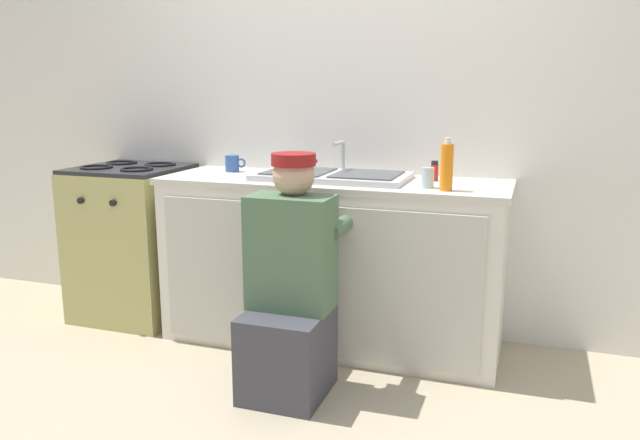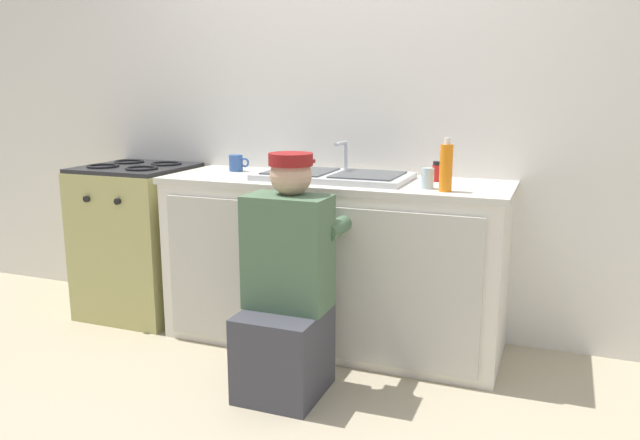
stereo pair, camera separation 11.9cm
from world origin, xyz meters
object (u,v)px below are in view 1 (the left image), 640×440
at_px(sink_double_basin, 332,175).
at_px(water_glass, 428,178).
at_px(spice_bottle_red, 434,171).
at_px(plumber_person, 290,296).
at_px(soap_bottle_orange, 447,167).
at_px(coffee_mug, 233,163).
at_px(stove_range, 134,241).

relative_size(sink_double_basin, water_glass, 8.00).
xyz_separation_m(water_glass, spice_bottle_red, (-0.01, 0.25, 0.00)).
bearing_deg(plumber_person, soap_bottle_orange, 35.02).
distance_m(coffee_mug, water_glass, 1.19).
relative_size(water_glass, spice_bottle_red, 0.95).
bearing_deg(soap_bottle_orange, sink_double_basin, 163.43).
xyz_separation_m(stove_range, plumber_person, (1.28, -0.62, -0.01)).
distance_m(coffee_mug, soap_bottle_orange, 1.29).
height_order(stove_range, spice_bottle_red, spice_bottle_red).
bearing_deg(stove_range, water_glass, -4.18).
relative_size(sink_double_basin, spice_bottle_red, 7.62).
bearing_deg(sink_double_basin, spice_bottle_red, 12.03).
relative_size(stove_range, coffee_mug, 7.46).
xyz_separation_m(sink_double_basin, plumber_person, (0.00, -0.62, -0.47)).
bearing_deg(stove_range, spice_bottle_red, 3.61).
bearing_deg(sink_double_basin, soap_bottle_orange, -16.57).
distance_m(coffee_mug, spice_bottle_red, 1.16).
bearing_deg(spice_bottle_red, soap_bottle_orange, -71.07).
height_order(coffee_mug, spice_bottle_red, spice_bottle_red).
relative_size(plumber_person, coffee_mug, 8.76).
bearing_deg(spice_bottle_red, stove_range, -176.39).
xyz_separation_m(stove_range, soap_bottle_orange, (1.90, -0.18, 0.56)).
bearing_deg(coffee_mug, sink_double_basin, -8.69).
height_order(coffee_mug, water_glass, water_glass).
relative_size(plumber_person, soap_bottle_orange, 4.42).
xyz_separation_m(sink_double_basin, soap_bottle_orange, (0.62, -0.19, 0.09)).
relative_size(coffee_mug, spice_bottle_red, 1.20).
distance_m(stove_range, soap_bottle_orange, 1.99).
xyz_separation_m(coffee_mug, water_glass, (1.17, -0.23, 0.00)).
bearing_deg(coffee_mug, water_glass, -11.23).
distance_m(plumber_person, spice_bottle_red, 1.03).
bearing_deg(water_glass, stove_range, 175.82).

